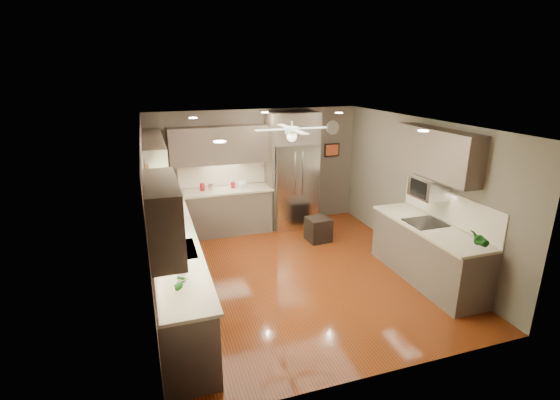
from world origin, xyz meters
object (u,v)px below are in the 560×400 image
canister_a (202,187)px  soap_bottle (164,232)px  potted_plant_left (181,282)px  canister_d (233,185)px  bowl (243,186)px  refrigerator (293,172)px  paper_towel (181,272)px  stool (318,229)px  potted_plant_right (478,239)px  microwave (429,187)px  canister_b (211,187)px

canister_a → soap_bottle: soap_bottle is taller
canister_a → potted_plant_left: bearing=-101.0°
soap_bottle → canister_a: bearing=69.0°
canister_a → canister_d: bearing=0.9°
canister_a → bowl: (0.83, -0.02, -0.05)m
bowl → refrigerator: bearing=-2.4°
potted_plant_left → refrigerator: refrigerator is taller
potted_plant_left → bowl: (1.59, 3.88, -0.11)m
paper_towel → soap_bottle: bearing=94.5°
canister_d → potted_plant_left: size_ratio=0.48×
canister_d → soap_bottle: bearing=-123.5°
soap_bottle → stool: 3.29m
potted_plant_right → microwave: size_ratio=0.62×
canister_b → bowl: 0.66m
potted_plant_left → refrigerator: (2.67, 3.83, 0.11)m
soap_bottle → microwave: (4.09, -0.55, 0.46)m
microwave → paper_towel: microwave is taller
potted_plant_right → canister_d: bearing=121.8°
potted_plant_right → microwave: (0.11, 1.23, 0.37)m
canister_a → microwave: 4.28m
potted_plant_left → paper_towel: bearing=86.1°
canister_a → potted_plant_right: size_ratio=0.46×
canister_d → stool: 1.97m
refrigerator → paper_towel: refrigerator is taller
canister_a → canister_d: 0.63m
canister_a → potted_plant_left: size_ratio=0.57×
refrigerator → soap_bottle: bearing=-141.9°
stool → canister_a: bearing=153.9°
canister_d → stool: size_ratio=0.27×
canister_d → microwave: size_ratio=0.24×
refrigerator → paper_towel: (-2.65, -3.59, -0.11)m
paper_towel → canister_b: bearing=75.9°
canister_a → refrigerator: 1.91m
canister_a → bowl: 0.83m
canister_b → potted_plant_right: size_ratio=0.45×
canister_a → canister_b: size_ratio=1.02×
canister_b → paper_towel: size_ratio=0.56×
potted_plant_right → soap_bottle: bearing=155.9°
microwave → paper_towel: size_ratio=2.04×
refrigerator → microwave: 3.03m
canister_a → paper_towel: 3.73m
potted_plant_left → stool: bearing=45.0°
potted_plant_left → bowl: 4.19m
canister_d → potted_plant_right: potted_plant_right is taller
canister_b → stool: canister_b is taller
canister_b → potted_plant_left: (-0.93, -3.88, 0.07)m
canister_b → potted_plant_right: 4.96m
stool → refrigerator: bearing=101.8°
paper_towel → potted_plant_left: bearing=-93.9°
refrigerator → microwave: size_ratio=4.45×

